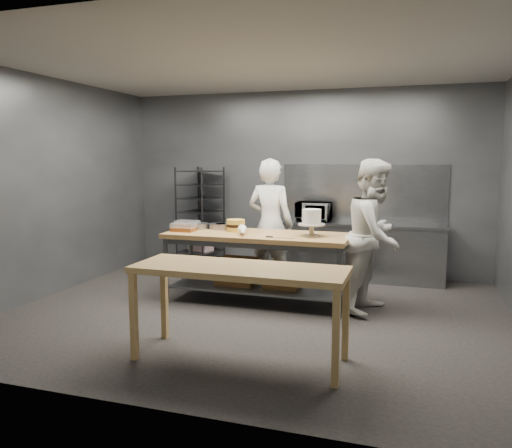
{
  "coord_description": "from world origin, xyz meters",
  "views": [
    {
      "loc": [
        1.82,
        -5.67,
        1.89
      ],
      "look_at": [
        -0.14,
        0.43,
        1.05
      ],
      "focal_mm": 35.0,
      "sensor_mm": 36.0,
      "label": 1
    }
  ],
  "objects_px": {
    "chef_right": "(375,236)",
    "microwave": "(314,211)",
    "near_counter": "(239,276)",
    "speed_rack": "(200,220)",
    "layer_cake": "(236,225)",
    "chef_behind": "(270,224)",
    "frosted_cake_stand": "(312,219)",
    "work_table": "(257,259)"
  },
  "relations": [
    {
      "from": "chef_behind",
      "to": "chef_right",
      "type": "distance_m",
      "value": 1.66
    },
    {
      "from": "work_table",
      "to": "frosted_cake_stand",
      "type": "height_order",
      "value": "frosted_cake_stand"
    },
    {
      "from": "speed_rack",
      "to": "layer_cake",
      "type": "height_order",
      "value": "speed_rack"
    },
    {
      "from": "work_table",
      "to": "near_counter",
      "type": "distance_m",
      "value": 1.97
    },
    {
      "from": "near_counter",
      "to": "chef_behind",
      "type": "xyz_separation_m",
      "value": [
        -0.46,
        2.62,
        0.13
      ]
    },
    {
      "from": "work_table",
      "to": "speed_rack",
      "type": "bearing_deg",
      "value": 133.59
    },
    {
      "from": "speed_rack",
      "to": "chef_behind",
      "type": "relative_size",
      "value": 0.92
    },
    {
      "from": "frosted_cake_stand",
      "to": "work_table",
      "type": "bearing_deg",
      "value": 176.68
    },
    {
      "from": "chef_behind",
      "to": "chef_right",
      "type": "relative_size",
      "value": 1.0
    },
    {
      "from": "chef_right",
      "to": "microwave",
      "type": "height_order",
      "value": "chef_right"
    },
    {
      "from": "work_table",
      "to": "chef_behind",
      "type": "bearing_deg",
      "value": 91.59
    },
    {
      "from": "near_counter",
      "to": "speed_rack",
      "type": "relative_size",
      "value": 1.14
    },
    {
      "from": "near_counter",
      "to": "chef_right",
      "type": "xyz_separation_m",
      "value": [
        1.07,
        1.97,
        0.13
      ]
    },
    {
      "from": "work_table",
      "to": "speed_rack",
      "type": "xyz_separation_m",
      "value": [
        -1.52,
        1.6,
        0.28
      ]
    },
    {
      "from": "microwave",
      "to": "layer_cake",
      "type": "xyz_separation_m",
      "value": [
        -0.74,
        -1.6,
        -0.05
      ]
    },
    {
      "from": "chef_behind",
      "to": "layer_cake",
      "type": "height_order",
      "value": "chef_behind"
    },
    {
      "from": "microwave",
      "to": "layer_cake",
      "type": "height_order",
      "value": "microwave"
    },
    {
      "from": "chef_right",
      "to": "layer_cake",
      "type": "xyz_separation_m",
      "value": [
        -1.83,
        0.02,
        0.05
      ]
    },
    {
      "from": "speed_rack",
      "to": "frosted_cake_stand",
      "type": "distance_m",
      "value": 2.81
    },
    {
      "from": "near_counter",
      "to": "chef_right",
      "type": "height_order",
      "value": "chef_right"
    },
    {
      "from": "near_counter",
      "to": "chef_behind",
      "type": "bearing_deg",
      "value": 100.0
    },
    {
      "from": "work_table",
      "to": "chef_right",
      "type": "relative_size",
      "value": 1.27
    },
    {
      "from": "work_table",
      "to": "microwave",
      "type": "xyz_separation_m",
      "value": [
        0.42,
        1.68,
        0.48
      ]
    },
    {
      "from": "work_table",
      "to": "microwave",
      "type": "height_order",
      "value": "microwave"
    },
    {
      "from": "speed_rack",
      "to": "microwave",
      "type": "bearing_deg",
      "value": 2.35
    },
    {
      "from": "near_counter",
      "to": "microwave",
      "type": "distance_m",
      "value": 3.6
    },
    {
      "from": "frosted_cake_stand",
      "to": "microwave",
      "type": "bearing_deg",
      "value": 100.47
    },
    {
      "from": "work_table",
      "to": "chef_behind",
      "type": "xyz_separation_m",
      "value": [
        -0.02,
        0.71,
        0.38
      ]
    },
    {
      "from": "chef_behind",
      "to": "layer_cake",
      "type": "bearing_deg",
      "value": 73.01
    },
    {
      "from": "work_table",
      "to": "microwave",
      "type": "bearing_deg",
      "value": 75.95
    },
    {
      "from": "speed_rack",
      "to": "layer_cake",
      "type": "relative_size",
      "value": 7.13
    },
    {
      "from": "frosted_cake_stand",
      "to": "layer_cake",
      "type": "distance_m",
      "value": 1.08
    },
    {
      "from": "chef_right",
      "to": "work_table",
      "type": "bearing_deg",
      "value": 108.11
    },
    {
      "from": "microwave",
      "to": "frosted_cake_stand",
      "type": "distance_m",
      "value": 1.76
    },
    {
      "from": "near_counter",
      "to": "chef_behind",
      "type": "distance_m",
      "value": 2.67
    },
    {
      "from": "near_counter",
      "to": "speed_rack",
      "type": "height_order",
      "value": "speed_rack"
    },
    {
      "from": "chef_behind",
      "to": "frosted_cake_stand",
      "type": "distance_m",
      "value": 1.09
    },
    {
      "from": "layer_cake",
      "to": "chef_behind",
      "type": "bearing_deg",
      "value": 64.69
    },
    {
      "from": "speed_rack",
      "to": "chef_behind",
      "type": "bearing_deg",
      "value": -30.53
    },
    {
      "from": "microwave",
      "to": "chef_right",
      "type": "bearing_deg",
      "value": -56.17
    },
    {
      "from": "chef_behind",
      "to": "frosted_cake_stand",
      "type": "relative_size",
      "value": 5.52
    },
    {
      "from": "chef_right",
      "to": "microwave",
      "type": "xyz_separation_m",
      "value": [
        -1.09,
        1.62,
        0.1
      ]
    }
  ]
}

